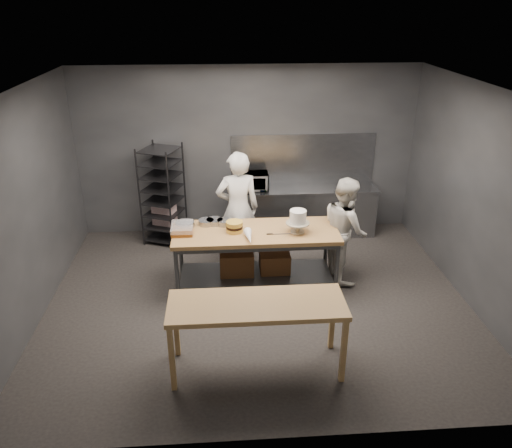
{
  "coord_description": "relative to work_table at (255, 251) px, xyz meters",
  "views": [
    {
      "loc": [
        -0.47,
        -6.11,
        4.02
      ],
      "look_at": [
        -0.0,
        0.37,
        1.05
      ],
      "focal_mm": 35.0,
      "sensor_mm": 36.0,
      "label": 1
    }
  ],
  "objects": [
    {
      "name": "frosted_cake_stand",
      "position": [
        0.61,
        -0.12,
        0.56
      ],
      "size": [
        0.34,
        0.34,
        0.34
      ],
      "color": "#ABA189",
      "rests_on": "work_table"
    },
    {
      "name": "near_counter",
      "position": [
        -0.1,
        -1.86,
        0.24
      ],
      "size": [
        2.0,
        0.7,
        0.9
      ],
      "color": "#996B3F",
      "rests_on": "ground"
    },
    {
      "name": "chef_behind",
      "position": [
        -0.22,
        0.75,
        0.37
      ],
      "size": [
        0.73,
        0.52,
        1.89
      ],
      "primitive_type": "imported",
      "rotation": [
        0.0,
        0.0,
        3.25
      ],
      "color": "white",
      "rests_on": "ground"
    },
    {
      "name": "chef_right",
      "position": [
        1.38,
        0.15,
        0.24
      ],
      "size": [
        0.71,
        0.87,
        1.63
      ],
      "primitive_type": "imported",
      "rotation": [
        0.0,
        0.0,
        1.7
      ],
      "color": "silver",
      "rests_on": "ground"
    },
    {
      "name": "offset_spatula",
      "position": [
        0.29,
        -0.16,
        0.35
      ],
      "size": [
        0.37,
        0.02,
        0.02
      ],
      "color": "slate",
      "rests_on": "work_table"
    },
    {
      "name": "back_counter",
      "position": [
        1.02,
        1.74,
        -0.12
      ],
      "size": [
        2.6,
        0.6,
        0.9
      ],
      "color": "slate",
      "rests_on": "ground"
    },
    {
      "name": "microwave",
      "position": [
        0.09,
        1.74,
        0.48
      ],
      "size": [
        0.54,
        0.37,
        0.3
      ],
      "primitive_type": "imported",
      "color": "black",
      "rests_on": "back_counter"
    },
    {
      "name": "layer_cake",
      "position": [
        -0.29,
        -0.03,
        0.43
      ],
      "size": [
        0.24,
        0.24,
        0.16
      ],
      "color": "gold",
      "rests_on": "work_table"
    },
    {
      "name": "speed_rack",
      "position": [
        -1.49,
        1.66,
        0.28
      ],
      "size": [
        0.8,
        0.82,
        1.75
      ],
      "color": "black",
      "rests_on": "ground"
    },
    {
      "name": "splashback_panel",
      "position": [
        1.02,
        2.04,
        0.78
      ],
      "size": [
        2.6,
        0.02,
        0.9
      ],
      "primitive_type": "cube",
      "color": "slate",
      "rests_on": "back_counter"
    },
    {
      "name": "cake_pans",
      "position": [
        -0.71,
        0.23,
        0.39
      ],
      "size": [
        0.86,
        0.33,
        0.07
      ],
      "color": "gray",
      "rests_on": "work_table"
    },
    {
      "name": "back_wall",
      "position": [
        0.02,
        2.06,
        0.93
      ],
      "size": [
        6.0,
        0.04,
        3.0
      ],
      "primitive_type": "cube",
      "color": "#4C4F54",
      "rests_on": "ground"
    },
    {
      "name": "piping_bag",
      "position": [
        -0.1,
        -0.34,
        0.41
      ],
      "size": [
        0.14,
        0.39,
        0.12
      ],
      "primitive_type": "cone",
      "rotation": [
        1.57,
        0.0,
        0.06
      ],
      "color": "white",
      "rests_on": "work_table"
    },
    {
      "name": "pastry_clamshells",
      "position": [
        -1.05,
        0.01,
        0.4
      ],
      "size": [
        0.32,
        0.41,
        0.11
      ],
      "color": "#944D1D",
      "rests_on": "work_table"
    },
    {
      "name": "ground",
      "position": [
        0.02,
        -0.44,
        -0.57
      ],
      "size": [
        6.0,
        6.0,
        0.0
      ],
      "primitive_type": "plane",
      "color": "black",
      "rests_on": "ground"
    },
    {
      "name": "work_table",
      "position": [
        0.0,
        0.0,
        0.0
      ],
      "size": [
        2.4,
        0.9,
        0.92
      ],
      "color": "olive",
      "rests_on": "ground"
    }
  ]
}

